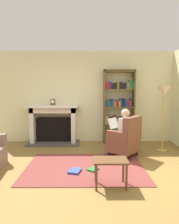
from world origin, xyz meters
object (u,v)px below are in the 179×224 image
(fireplace, at_px, (54,123))
(armchair_reading, at_px, (126,139))
(side_table, at_px, (111,164))
(mantel_clock, at_px, (53,102))
(bookshelf, at_px, (119,108))
(floor_lamp, at_px, (164,96))
(seated_reader, at_px, (121,130))

(fireplace, bearing_deg, armchair_reading, -33.83)
(side_table, bearing_deg, armchair_reading, 71.70)
(mantel_clock, distance_m, bookshelf, 1.93)
(fireplace, bearing_deg, mantel_clock, -85.72)
(fireplace, relative_size, floor_lamp, 0.90)
(bookshelf, bearing_deg, mantel_clock, -175.96)
(side_table, bearing_deg, mantel_clock, 116.56)
(side_table, distance_m, floor_lamp, 2.74)
(side_table, relative_size, floor_lamp, 0.34)
(armchair_reading, relative_size, seated_reader, 0.85)
(fireplace, bearing_deg, side_table, -64.14)
(armchair_reading, xyz_separation_m, floor_lamp, (1.03, 0.44, 0.99))
(armchair_reading, bearing_deg, mantel_clock, -82.64)
(side_table, bearing_deg, seated_reader, 75.39)
(side_table, xyz_separation_m, floor_lamp, (1.55, 2.02, 1.03))
(bookshelf, bearing_deg, fireplace, -178.99)
(mantel_clock, height_order, floor_lamp, floor_lamp)
(bookshelf, relative_size, armchair_reading, 2.22)
(mantel_clock, xyz_separation_m, seated_reader, (1.81, -1.10, -0.60))
(side_table, bearing_deg, bookshelf, 79.33)
(fireplace, relative_size, seated_reader, 1.32)
(mantel_clock, relative_size, floor_lamp, 0.10)
(mantel_clock, distance_m, armchair_reading, 2.37)
(mantel_clock, xyz_separation_m, armchair_reading, (1.90, -1.17, -0.80))
(seated_reader, distance_m, side_table, 1.72)
(fireplace, height_order, seated_reader, seated_reader)
(mantel_clock, bearing_deg, bookshelf, 4.04)
(floor_lamp, bearing_deg, mantel_clock, 165.97)
(floor_lamp, bearing_deg, side_table, -127.44)
(fireplace, relative_size, armchair_reading, 1.55)
(mantel_clock, xyz_separation_m, bookshelf, (1.92, 0.14, -0.19))
(fireplace, xyz_separation_m, bookshelf, (1.93, 0.03, 0.43))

